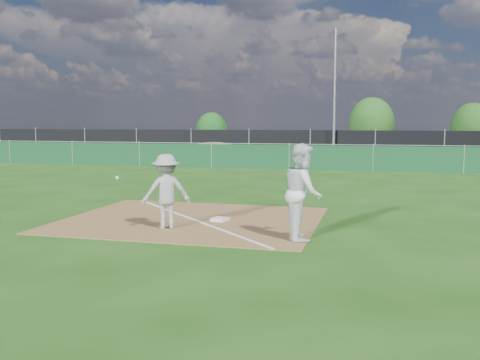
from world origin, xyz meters
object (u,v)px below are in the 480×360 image
Objects in this scene: first_base at (220,219)px; tree_mid at (372,123)px; play_at_first at (166,191)px; car_right at (420,146)px; car_left at (255,144)px; tree_right at (473,127)px; runner at (303,192)px; light_pole at (335,94)px; tree_left at (211,130)px; car_mid at (333,144)px.

tree_mid reaches higher than first_base.
car_right is at bearing 75.78° from play_at_first.
play_at_first reaches higher than car_left.
tree_right is at bearing 72.26° from first_base.
runner is 0.45× the size of tree_mid.
play_at_first is at bearing -94.20° from light_pole.
car_right is at bearing 76.98° from first_base.
light_pole reaches higher than car_left.
tree_left is at bearing 138.31° from light_pole.
runner reaches higher than car_right.
play_at_first is 0.58× the size of tree_left.
car_left is at bearing 142.21° from light_pole.
light_pole is 4.16× the size of runner.
tree_left reaches higher than car_left.
car_mid is at bearing 87.66° from play_at_first.
tree_mid reaches higher than play_at_first.
car_left reaches higher than first_base.
car_left is at bearing -45.88° from tree_left.
tree_mid reaches higher than tree_right.
car_mid is 1.21× the size of tree_right.
car_right is 7.01m from tree_right.
play_at_first is (-0.89, -1.11, 0.78)m from first_base.
runner is 0.46× the size of car_left.
car_mid is (-1.88, 28.53, -0.20)m from runner.
car_right is at bearing -127.16° from tree_right.
light_pole is at bearing -100.08° from tree_mid.
tree_left is (-16.65, 4.57, 0.94)m from car_right.
car_left is 7.29m from tree_left.
first_base is (-0.79, -21.73, -3.94)m from light_pole.
tree_right is at bearing 2.54° from tree_left.
car_right is (11.61, 0.63, -0.06)m from car_left.
runner is (3.04, -0.28, 0.13)m from play_at_first.
car_right is at bearing -61.01° from tree_mid.
car_mid is 6.83m from tree_mid.
car_mid is 6.00m from car_right.
runner is at bearing -5.36° from play_at_first.
car_left is (-7.49, 27.88, -0.23)m from runner.
tree_mid is 1.14× the size of tree_right.
car_left is 0.93× the size of car_right.
light_pole reaches higher than tree_left.
light_pole reaches higher than runner.
first_base is 27.83m from car_right.
tree_left reaches higher than car_right.
play_at_first is 27.96m from car_left.
tree_right is at bearing -44.82° from car_mid.
tree_left is at bearing 106.14° from play_at_first.
car_mid is at bearing -62.98° from car_left.
car_mid is at bearing 67.05° from car_right.
first_base is at bearing -107.74° from tree_right.
light_pole reaches higher than first_base.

